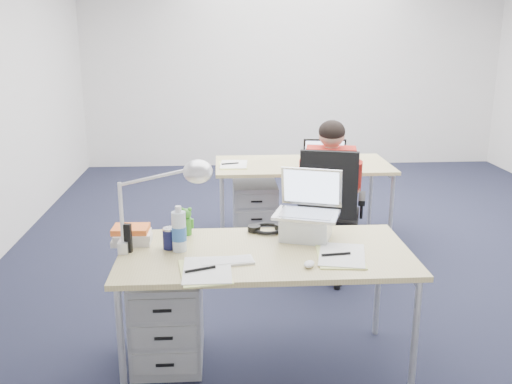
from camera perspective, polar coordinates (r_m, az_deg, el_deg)
floor at (r=5.25m, az=8.49°, el=-5.66°), size 7.00×7.00×0.00m
room at (r=4.90m, az=9.31°, el=13.36°), size 6.02×7.02×2.80m
desk_near at (r=3.17m, az=0.93°, el=-6.70°), size 1.60×0.80×0.73m
desk_far at (r=5.29m, az=4.68°, el=2.37°), size 1.60×0.80×0.73m
office_chair at (r=4.60m, az=7.26°, el=-4.74°), size 0.82×0.82×1.06m
seated_person at (r=4.66m, az=7.37°, el=-0.22°), size 0.45×0.71×1.24m
drawer_pedestal_near at (r=3.47m, az=-8.82°, el=-12.24°), size 0.40×0.50×0.55m
drawer_pedestal_far at (r=5.35m, az=-0.12°, el=-1.96°), size 0.40×0.50×0.55m
silver_laptop at (r=3.30m, az=5.09°, el=-1.43°), size 0.44×0.39×0.39m
wireless_keyboard at (r=3.00m, az=-3.01°, el=-6.94°), size 0.30×0.16×0.01m
computer_mouse at (r=2.96m, az=5.34°, el=-7.19°), size 0.08×0.10×0.03m
headphones at (r=3.46m, az=1.17°, el=-3.58°), size 0.27×0.22×0.04m
can_koozie at (r=3.20m, az=-8.64°, el=-4.58°), size 0.09×0.09×0.12m
water_bottle at (r=3.14m, az=-7.71°, el=-3.65°), size 0.08×0.08×0.26m
bear_figurine at (r=3.40m, az=-6.99°, el=-2.89°), size 0.10×0.08×0.17m
book_stack at (r=3.33m, az=-12.32°, el=-4.20°), size 0.23×0.19×0.10m
cordless_phone at (r=3.19m, az=-12.72°, el=-4.52°), size 0.05×0.04×0.16m
papers_left at (r=2.89m, az=-5.13°, el=-7.91°), size 0.26×0.36×0.01m
papers_right at (r=3.10m, az=8.42°, el=-6.37°), size 0.30×0.38×0.01m
sunglasses at (r=3.38m, az=4.20°, el=-4.23°), size 0.12×0.08×0.03m
desk_lamp at (r=3.11m, az=-10.46°, el=-1.29°), size 0.49×0.24×0.53m
dark_laptop at (r=5.00m, az=6.97°, el=3.70°), size 0.41×0.40×0.27m
far_cup at (r=5.41m, az=7.45°, el=3.67°), size 0.08×0.08×0.11m
far_papers at (r=5.18m, az=-2.36°, el=2.72°), size 0.25×0.35×0.01m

